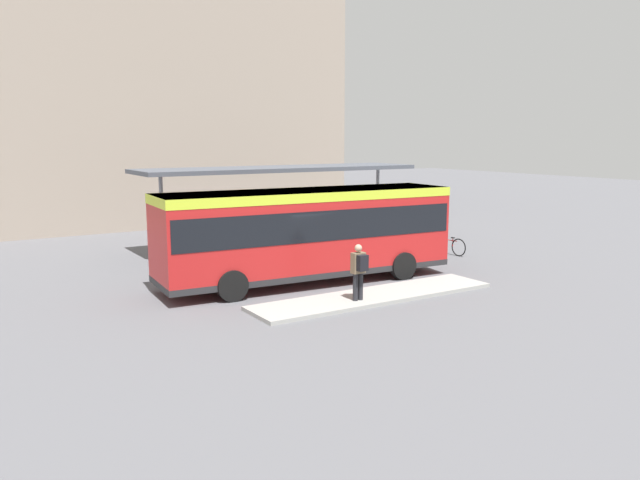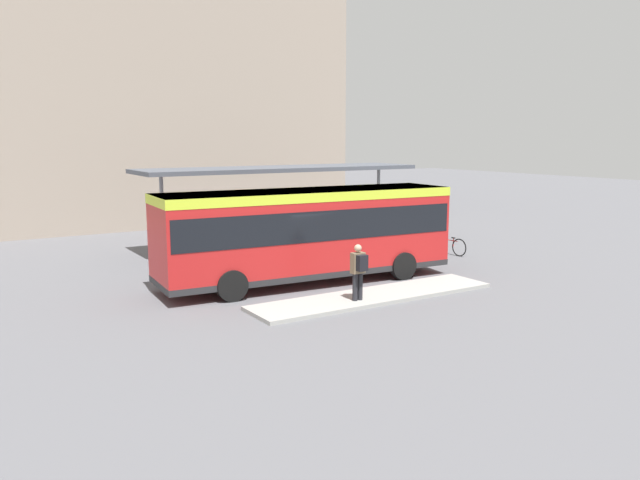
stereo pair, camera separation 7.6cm
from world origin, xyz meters
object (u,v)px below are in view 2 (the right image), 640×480
at_px(potted_planter_near_shelter, 399,228).
at_px(pedestrian_waiting, 359,269).
at_px(city_bus, 308,229).
at_px(bicycle_red, 450,246).
at_px(bicycle_green, 434,244).
at_px(bicycle_white, 424,242).

bearing_deg(potted_planter_near_shelter, pedestrian_waiting, -135.18).
distance_m(city_bus, potted_planter_near_shelter, 9.26).
bearing_deg(bicycle_red, city_bus, 93.80).
xyz_separation_m(pedestrian_waiting, bicycle_red, (7.95, 4.51, -0.70)).
xyz_separation_m(bicycle_green, potted_planter_near_shelter, (0.42, 2.84, 0.34)).
xyz_separation_m(pedestrian_waiting, bicycle_green, (7.65, 5.18, -0.72)).
height_order(city_bus, pedestrian_waiting, city_bus).
height_order(pedestrian_waiting, bicycle_white, pedestrian_waiting).
relative_size(city_bus, pedestrian_waiting, 6.13).
xyz_separation_m(bicycle_red, potted_planter_near_shelter, (0.12, 3.51, 0.32)).
bearing_deg(city_bus, bicycle_red, 13.07).
distance_m(bicycle_red, bicycle_green, 0.73).
bearing_deg(bicycle_red, pedestrian_waiting, 114.22).
distance_m(bicycle_red, potted_planter_near_shelter, 3.53).
height_order(bicycle_white, potted_planter_near_shelter, potted_planter_near_shelter).
bearing_deg(city_bus, bicycle_white, 22.97).
bearing_deg(city_bus, potted_planter_near_shelter, 35.11).
distance_m(bicycle_green, potted_planter_near_shelter, 2.89).
xyz_separation_m(city_bus, bicycle_green, (7.44, 1.91, -1.48)).
bearing_deg(bicycle_white, bicycle_green, 179.75).
relative_size(pedestrian_waiting, potted_planter_near_shelter, 1.24).
xyz_separation_m(bicycle_red, bicycle_white, (-0.25, 1.34, -0.02)).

